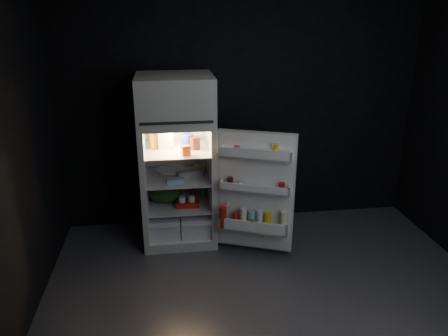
{
  "coord_description": "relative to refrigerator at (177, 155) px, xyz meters",
  "views": [
    {
      "loc": [
        -0.85,
        -3.02,
        2.4
      ],
      "look_at": [
        -0.29,
        1.0,
        0.9
      ],
      "focal_mm": 35.0,
      "sensor_mm": 36.0,
      "label": 1
    }
  ],
  "objects": [
    {
      "name": "flat_package",
      "position": [
        -0.04,
        -0.2,
        -0.21
      ],
      "size": [
        0.18,
        0.11,
        0.04
      ],
      "primitive_type": "cube",
      "rotation": [
        0.0,
        0.0,
        0.15
      ],
      "color": "#88BAD3",
      "rests_on": "refrigerator"
    },
    {
      "name": "mayo_jar",
      "position": [
        0.12,
        0.02,
        0.14
      ],
      "size": [
        0.14,
        0.14,
        0.14
      ],
      "primitive_type": "cylinder",
      "rotation": [
        0.0,
        0.0,
        0.18
      ],
      "color": "#1B2696",
      "rests_on": "refrigerator"
    },
    {
      "name": "wrapped_pkg",
      "position": [
        0.24,
        0.12,
        -0.2
      ],
      "size": [
        0.14,
        0.13,
        0.05
      ],
      "primitive_type": "cube",
      "rotation": [
        0.0,
        0.0,
        -0.25
      ],
      "color": "#F5F3C8",
      "rests_on": "refrigerator"
    },
    {
      "name": "fridge_door",
      "position": [
        0.73,
        -0.52,
        -0.27
      ],
      "size": [
        0.74,
        0.44,
        1.22
      ],
      "color": "silver",
      "rests_on": "ground"
    },
    {
      "name": "small_can_red",
      "position": [
        0.16,
        0.07,
        -0.48
      ],
      "size": [
        0.1,
        0.1,
        0.09
      ],
      "primitive_type": "cylinder",
      "rotation": [
        0.0,
        0.0,
        -0.34
      ],
      "color": "#A5190E",
      "rests_on": "refrigerator"
    },
    {
      "name": "refrigerator",
      "position": [
        0.0,
        0.0,
        0.0
      ],
      "size": [
        0.76,
        0.71,
        1.78
      ],
      "color": "silver",
      "rests_on": "ground"
    },
    {
      "name": "egg_carton",
      "position": [
        0.12,
        -0.06,
        -0.19
      ],
      "size": [
        0.28,
        0.18,
        0.07
      ],
      "primitive_type": "cube",
      "rotation": [
        0.0,
        0.0,
        0.32
      ],
      "color": "gray",
      "rests_on": "refrigerator"
    },
    {
      "name": "small_can_silver",
      "position": [
        0.28,
        0.12,
        -0.48
      ],
      "size": [
        0.08,
        0.08,
        0.09
      ],
      "primitive_type": "cylinder",
      "rotation": [
        0.0,
        0.0,
        0.2
      ],
      "color": "#B9B9BD",
      "rests_on": "refrigerator"
    },
    {
      "name": "produce_bag",
      "position": [
        -0.14,
        0.01,
        -0.43
      ],
      "size": [
        0.42,
        0.37,
        0.2
      ],
      "primitive_type": "ellipsoid",
      "rotation": [
        0.0,
        0.0,
        0.19
      ],
      "color": "#193815",
      "rests_on": "refrigerator"
    },
    {
      "name": "pie",
      "position": [
        -0.07,
        0.07,
        -0.21
      ],
      "size": [
        0.27,
        0.27,
        0.04
      ],
      "primitive_type": "cylinder",
      "rotation": [
        0.0,
        0.0,
        -0.02
      ],
      "color": "tan",
      "rests_on": "refrigerator"
    },
    {
      "name": "wall_front",
      "position": [
        0.74,
        -3.02,
        0.39
      ],
      "size": [
        4.0,
        0.0,
        2.7
      ],
      "primitive_type": "cube",
      "color": "black",
      "rests_on": "ground"
    },
    {
      "name": "amber_bottle",
      "position": [
        -0.24,
        0.01,
        0.18
      ],
      "size": [
        0.09,
        0.09,
        0.22
      ],
      "primitive_type": "cylinder",
      "rotation": [
        0.0,
        0.0,
        0.4
      ],
      "color": "orange",
      "rests_on": "refrigerator"
    },
    {
      "name": "wall_back",
      "position": [
        0.74,
        0.38,
        0.39
      ],
      "size": [
        4.0,
        0.0,
        2.7
      ],
      "primitive_type": "cube",
      "color": "black",
      "rests_on": "ground"
    },
    {
      "name": "floor",
      "position": [
        0.74,
        -1.32,
        -0.96
      ],
      "size": [
        4.0,
        3.4,
        0.0
      ],
      "primitive_type": "cube",
      "color": "#47474B",
      "rests_on": "ground"
    },
    {
      "name": "small_carton",
      "position": [
        0.08,
        -0.25,
        0.12
      ],
      "size": [
        0.09,
        0.08,
        0.1
      ],
      "primitive_type": "cube",
      "rotation": [
        0.0,
        0.0,
        0.26
      ],
      "color": "#DA4D19",
      "rests_on": "refrigerator"
    },
    {
      "name": "yogurt_tray",
      "position": [
        0.09,
        -0.15,
        -0.5
      ],
      "size": [
        0.25,
        0.15,
        0.05
      ],
      "primitive_type": "cube",
      "rotation": [
        0.0,
        0.0,
        -0.07
      ],
      "color": "#A5190E",
      "rests_on": "refrigerator"
    },
    {
      "name": "milk_jug",
      "position": [
        -0.12,
        0.02,
        0.19
      ],
      "size": [
        0.16,
        0.16,
        0.24
      ],
      "primitive_type": "cube",
      "rotation": [
        0.0,
        0.0,
        0.06
      ],
      "color": "white",
      "rests_on": "refrigerator"
    },
    {
      "name": "jam_jar",
      "position": [
        0.19,
        -0.06,
        0.14
      ],
      "size": [
        0.11,
        0.11,
        0.13
      ],
      "primitive_type": "cylinder",
      "rotation": [
        0.0,
        0.0,
        -0.01
      ],
      "color": "black",
      "rests_on": "refrigerator"
    },
    {
      "name": "wall_left",
      "position": [
        -1.26,
        -1.32,
        0.39
      ],
      "size": [
        0.0,
        3.4,
        2.7
      ],
      "primitive_type": "cube",
      "color": "black",
      "rests_on": "ground"
    }
  ]
}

